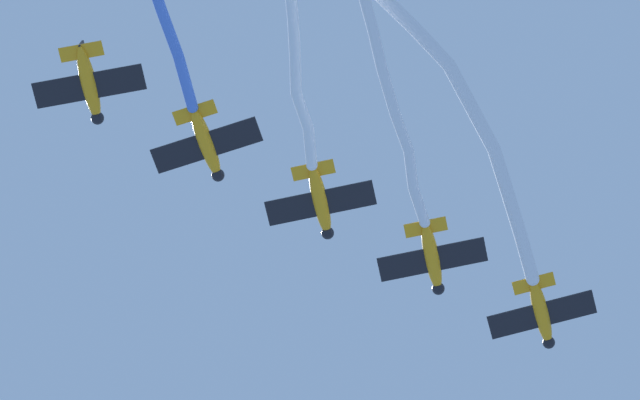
% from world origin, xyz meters
% --- Properties ---
extents(airplane_lead, '(6.13, 5.94, 1.75)m').
position_xyz_m(airplane_lead, '(-4.93, -0.64, 85.28)').
color(airplane_lead, orange).
extents(smoke_trail_lead, '(11.44, 18.74, 2.83)m').
position_xyz_m(smoke_trail_lead, '(-12.83, 9.58, 85.95)').
color(smoke_trail_lead, white).
extents(airplane_left_wing, '(5.89, 6.17, 1.75)m').
position_xyz_m(airplane_left_wing, '(-4.51, 7.37, 85.53)').
color(airplane_left_wing, orange).
extents(smoke_trail_left_wing, '(14.58, 15.94, 1.18)m').
position_xyz_m(smoke_trail_left_wing, '(-13.43, 16.54, 85.18)').
color(smoke_trail_left_wing, white).
extents(airplane_right_wing, '(5.89, 6.17, 1.75)m').
position_xyz_m(airplane_right_wing, '(-4.10, 15.38, 85.78)').
color(airplane_right_wing, orange).
extents(smoke_trail_right_wing, '(13.09, 9.69, 3.31)m').
position_xyz_m(smoke_trail_right_wing, '(-12.01, 21.75, 86.95)').
color(smoke_trail_right_wing, white).
extents(airplane_slot, '(6.27, 5.77, 1.75)m').
position_xyz_m(airplane_slot, '(-3.70, 23.38, 86.03)').
color(airplane_slot, orange).
extents(airplane_trail, '(5.76, 6.28, 1.75)m').
position_xyz_m(airplane_trail, '(-3.27, 31.40, 86.28)').
color(airplane_trail, orange).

